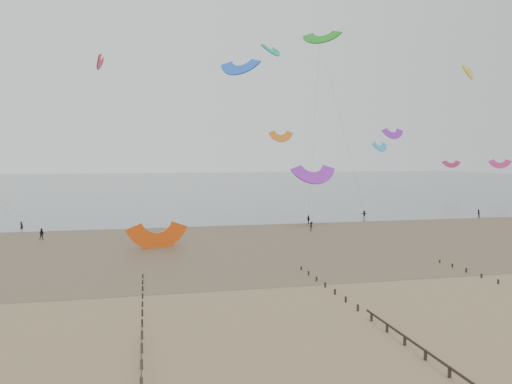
{
  "coord_description": "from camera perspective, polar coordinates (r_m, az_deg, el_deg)",
  "views": [
    {
      "loc": [
        -13.62,
        -42.66,
        13.25
      ],
      "look_at": [
        2.17,
        28.0,
        8.0
      ],
      "focal_mm": 35.0,
      "sensor_mm": 36.0,
      "label": 1
    }
  ],
  "objects": [
    {
      "name": "ground",
      "position": [
        46.71,
        5.01,
        -12.35
      ],
      "size": [
        500.0,
        500.0,
        0.0
      ],
      "primitive_type": "plane",
      "color": "brown",
      "rests_on": "ground"
    },
    {
      "name": "sea_and_shore",
      "position": [
        78.78,
        -5.49,
        -5.55
      ],
      "size": [
        500.0,
        665.0,
        0.03
      ],
      "color": "#475654",
      "rests_on": "ground"
    },
    {
      "name": "kitesurfer_lead",
      "position": [
        97.45,
        -25.23,
        -3.56
      ],
      "size": [
        0.73,
        0.62,
        1.71
      ],
      "primitive_type": "imported",
      "rotation": [
        0.0,
        0.0,
        2.74
      ],
      "color": "black",
      "rests_on": "ground"
    },
    {
      "name": "kitesurfers",
      "position": [
        94.76,
        3.53,
        -3.38
      ],
      "size": [
        115.1,
        16.74,
        1.82
      ],
      "color": "black",
      "rests_on": "ground"
    },
    {
      "name": "grounded_kite",
      "position": [
        73.86,
        -11.18,
        -6.27
      ],
      "size": [
        8.6,
        7.4,
        4.09
      ],
      "primitive_type": null,
      "rotation": [
        1.54,
        0.0,
        0.24
      ],
      "color": "#F44F0F",
      "rests_on": "ground"
    },
    {
      "name": "kites_airborne",
      "position": [
        132.77,
        -7.09,
        7.75
      ],
      "size": [
        247.58,
        116.72,
        39.98
      ],
      "color": "blue",
      "rests_on": "ground"
    }
  ]
}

